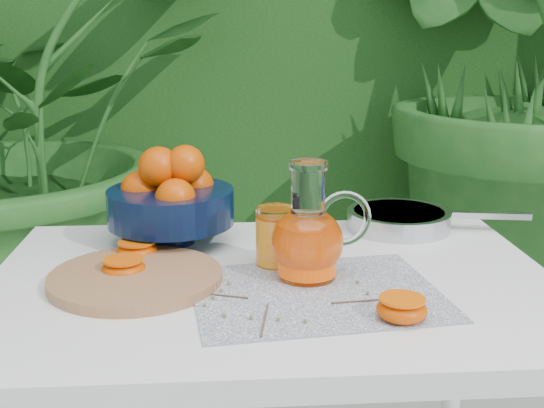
{
  "coord_description": "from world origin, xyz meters",
  "views": [
    {
      "loc": [
        -0.04,
        -1.11,
        1.19
      ],
      "look_at": [
        0.04,
        0.04,
        0.88
      ],
      "focal_mm": 45.0,
      "sensor_mm": 36.0,
      "label": 1
    }
  ],
  "objects": [
    {
      "name": "hedge_backdrop",
      "position": [
        0.06,
        2.06,
        1.19
      ],
      "size": [
        8.0,
        1.65,
        2.5
      ],
      "color": "#1C4112",
      "rests_on": "ground"
    },
    {
      "name": "potted_plant_left",
      "position": [
        -0.76,
        1.15,
        0.88
      ],
      "size": [
        2.49,
        2.49,
        1.77
      ],
      "primitive_type": "imported",
      "rotation": [
        0.0,
        0.0,
        0.84
      ],
      "color": "#1D561D",
      "rests_on": "ground"
    },
    {
      "name": "potted_plant_right",
      "position": [
        0.93,
        1.28,
        1.03
      ],
      "size": [
        2.87,
        2.87,
        2.07
      ],
      "primitive_type": "imported",
      "rotation": [
        0.0,
        0.0,
        2.18
      ],
      "color": "#1D561D",
      "rests_on": "ground"
    },
    {
      "name": "white_table",
      "position": [
        0.04,
        0.02,
        0.67
      ],
      "size": [
        1.0,
        0.7,
        0.75
      ],
      "color": "white",
      "rests_on": "ground"
    },
    {
      "name": "placemat",
      "position": [
        0.11,
        -0.06,
        0.75
      ],
      "size": [
        0.44,
        0.36,
        0.0
      ],
      "primitive_type": "cube",
      "rotation": [
        0.0,
        0.0,
        0.12
      ],
      "color": "#0B163F",
      "rests_on": "white_table"
    },
    {
      "name": "cutting_board",
      "position": [
        -0.2,
        0.01,
        0.76
      ],
      "size": [
        0.37,
        0.37,
        0.02
      ],
      "primitive_type": "cylinder",
      "rotation": [
        0.0,
        0.0,
        -0.28
      ],
      "color": "#A6714A",
      "rests_on": "white_table"
    },
    {
      "name": "fruit_bowl",
      "position": [
        -0.15,
        0.24,
        0.84
      ],
      "size": [
        0.31,
        0.31,
        0.2
      ],
      "color": "black",
      "rests_on": "white_table"
    },
    {
      "name": "juice_pitcher",
      "position": [
        0.1,
        0.01,
        0.83
      ],
      "size": [
        0.19,
        0.14,
        0.21
      ],
      "color": "white",
      "rests_on": "white_table"
    },
    {
      "name": "juice_tumbler",
      "position": [
        0.05,
        0.08,
        0.8
      ],
      "size": [
        0.09,
        0.09,
        0.11
      ],
      "color": "white",
      "rests_on": "white_table"
    },
    {
      "name": "saute_pan",
      "position": [
        0.34,
        0.29,
        0.77
      ],
      "size": [
        0.41,
        0.26,
        0.04
      ],
      "color": "#B7B7BC",
      "rests_on": "white_table"
    },
    {
      "name": "orange_halves",
      "position": [
        -0.07,
        -0.0,
        0.77
      ],
      "size": [
        0.54,
        0.4,
        0.04
      ],
      "color": "#D33C02",
      "rests_on": "white_table"
    },
    {
      "name": "thyme_sprigs",
      "position": [
        0.05,
        -0.11,
        0.76
      ],
      "size": [
        0.37,
        0.21,
        0.01
      ],
      "color": "brown",
      "rests_on": "white_table"
    }
  ]
}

